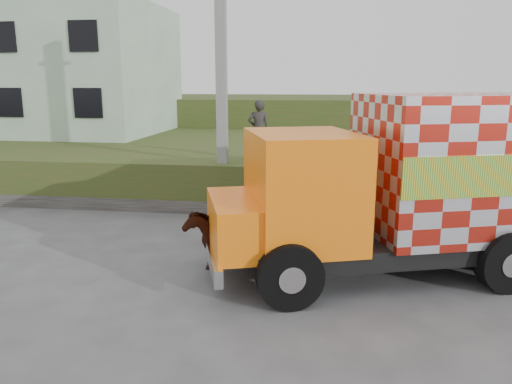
% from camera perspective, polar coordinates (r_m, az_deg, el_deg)
% --- Properties ---
extents(ground, '(120.00, 120.00, 0.00)m').
position_cam_1_polar(ground, '(11.21, -3.73, -8.14)').
color(ground, '#474749').
rests_on(ground, ground).
extents(embankment, '(40.00, 12.00, 1.50)m').
position_cam_1_polar(embankment, '(20.62, 2.14, 3.58)').
color(embankment, '#2B4E1A').
rests_on(embankment, ground).
extents(embankment_far, '(40.00, 12.00, 3.00)m').
position_cam_1_polar(embankment_far, '(32.41, 4.58, 8.15)').
color(embankment_far, '#2B4E1A').
rests_on(embankment_far, ground).
extents(retaining_strip, '(16.00, 0.50, 0.40)m').
position_cam_1_polar(retaining_strip, '(15.52, -7.68, -1.58)').
color(retaining_strip, '#595651').
rests_on(retaining_strip, ground).
extents(building, '(10.00, 8.00, 6.00)m').
position_cam_1_polar(building, '(26.77, -21.72, 12.84)').
color(building, '#B7D6B7').
rests_on(building, embankment).
extents(utility_pole, '(1.20, 0.30, 8.00)m').
position_cam_1_polar(utility_pole, '(15.20, -3.97, 12.97)').
color(utility_pole, gray).
rests_on(utility_pole, ground).
extents(cargo_truck, '(8.70, 5.09, 3.70)m').
position_cam_1_polar(cargo_truck, '(10.90, 19.76, 0.98)').
color(cargo_truck, black).
rests_on(cargo_truck, ground).
extents(cow, '(0.88, 1.68, 1.37)m').
position_cam_1_polar(cow, '(10.99, -5.15, -4.80)').
color(cow, '#311C0C').
rests_on(cow, ground).
extents(pedestrian, '(0.77, 0.59, 1.90)m').
position_cam_1_polar(pedestrian, '(15.95, 0.31, 7.12)').
color(pedestrian, '#2C2927').
rests_on(pedestrian, embankment).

